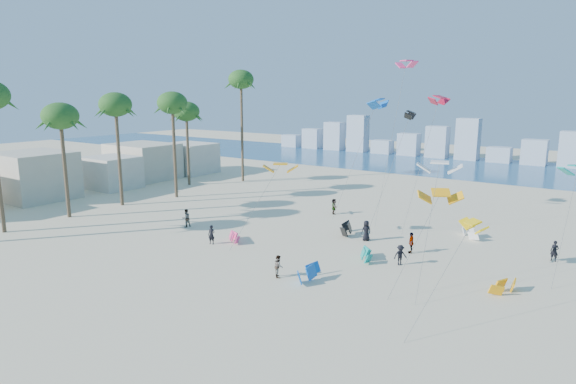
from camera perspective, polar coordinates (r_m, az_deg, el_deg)
The scene contains 10 objects.
ground at distance 36.53m, azimuth -18.89°, elevation -10.56°, with size 220.00×220.00×0.00m, color beige.
ocean at distance 96.58m, azimuth 17.90°, elevation 3.05°, with size 220.00×220.00×0.00m, color navy.
kitesurfer_near at distance 44.24m, azimuth -8.99°, elevation -4.99°, with size 0.63×0.42×1.74m, color black.
kitesurfer_mid at distance 36.20m, azimuth -1.13°, elevation -8.71°, with size 0.81×0.63×1.66m, color gray.
kitesurfers_far at distance 46.20m, azimuth 6.34°, elevation -4.17°, with size 32.77×14.62×1.90m.
grounded_kites at distance 41.79m, azimuth 9.63°, elevation -6.60°, with size 24.93×20.96×1.02m.
flying_kites at distance 43.93m, azimuth 14.16°, elevation 7.10°, with size 26.09×27.05×17.05m.
palm_row at distance 60.92m, azimuth -19.47°, elevation 9.76°, with size 8.75×44.80×16.79m.
beachfront_buildings at distance 74.34m, azimuth -21.57°, elevation 2.48°, with size 11.50×43.00×6.00m.
distant_skyline at distance 106.08m, azimuth 19.01°, elevation 5.38°, with size 85.00×3.00×8.40m.
Camera 1 is at (27.84, -19.51, 13.37)m, focal length 30.22 mm.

